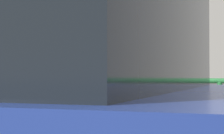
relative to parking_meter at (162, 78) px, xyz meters
name	(u,v)px	position (x,y,z in m)	size (l,w,h in m)	color
parking_meter	(162,78)	(0.00, 0.00, 0.00)	(0.18, 0.19, 1.37)	slate
pedestrian_at_meter	(99,74)	(-0.58, 0.21, 0.03)	(0.74, 0.45, 1.79)	slate
background_railing	(220,102)	(0.16, 2.15, -0.30)	(24.06, 0.06, 0.99)	#1E602D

